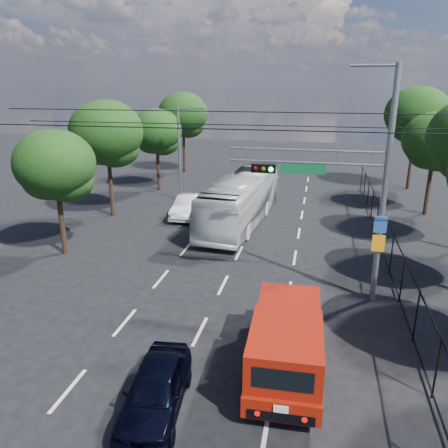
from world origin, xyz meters
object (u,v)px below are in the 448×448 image
(red_pickup, at_px, (287,341))
(navy_hatchback, at_px, (156,389))
(signal_mast, at_px, (354,177))
(white_van, at_px, (188,206))
(white_bus, at_px, (241,200))

(red_pickup, distance_m, navy_hatchback, 4.23)
(signal_mast, distance_m, white_van, 14.79)
(signal_mast, height_order, navy_hatchback, signal_mast)
(signal_mast, bearing_deg, white_van, 134.84)
(signal_mast, distance_m, navy_hatchback, 10.80)
(red_pickup, distance_m, white_van, 17.60)
(signal_mast, bearing_deg, navy_hatchback, -123.53)
(red_pickup, bearing_deg, navy_hatchback, -144.35)
(navy_hatchback, bearing_deg, signal_mast, 50.06)
(navy_hatchback, distance_m, white_bus, 17.38)
(red_pickup, xyz_separation_m, navy_hatchback, (-3.42, -2.45, -0.48))
(red_pickup, height_order, white_van, red_pickup)
(navy_hatchback, xyz_separation_m, white_bus, (-0.74, 17.34, 0.92))
(navy_hatchback, bearing_deg, white_bus, 86.03)
(signal_mast, relative_size, white_van, 2.15)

